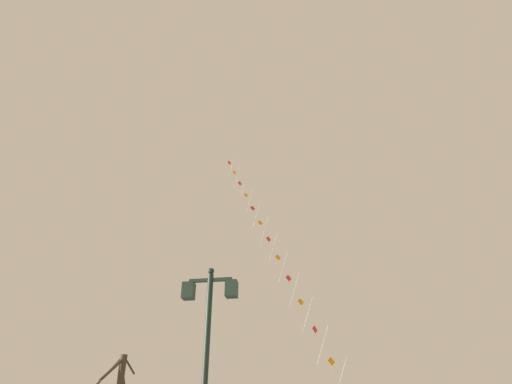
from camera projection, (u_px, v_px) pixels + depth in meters
twin_lantern_lamp_post at (208, 332)px, 9.63m from camera, size 1.36×0.28×4.99m
kite_train at (273, 248)px, 29.05m from camera, size 10.03×12.23×24.51m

